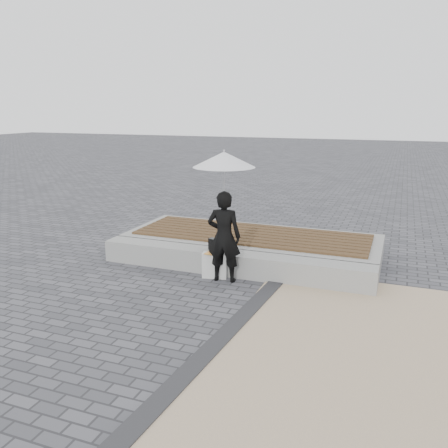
{
  "coord_description": "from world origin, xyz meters",
  "views": [
    {
      "loc": [
        2.7,
        -5.82,
        2.88
      ],
      "look_at": [
        0.01,
        1.22,
        1.0
      ],
      "focal_mm": 37.4,
      "sensor_mm": 36.0,
      "label": 1
    }
  ],
  "objects_px": {
    "seating_ledge": "(231,263)",
    "canvas_tote": "(215,265)",
    "handbag": "(216,245)",
    "woman": "(224,237)",
    "parasol": "(224,160)"
  },
  "relations": [
    {
      "from": "handbag",
      "to": "canvas_tote",
      "type": "distance_m",
      "value": 0.42
    },
    {
      "from": "parasol",
      "to": "canvas_tote",
      "type": "bearing_deg",
      "value": 157.99
    },
    {
      "from": "parasol",
      "to": "handbag",
      "type": "xyz_separation_m",
      "value": [
        -0.29,
        0.37,
        -1.57
      ]
    },
    {
      "from": "handbag",
      "to": "canvas_tote",
      "type": "bearing_deg",
      "value": -56.47
    },
    {
      "from": "seating_ledge",
      "to": "canvas_tote",
      "type": "xyz_separation_m",
      "value": [
        -0.19,
        -0.3,
        0.02
      ]
    },
    {
      "from": "seating_ledge",
      "to": "canvas_tote",
      "type": "distance_m",
      "value": 0.36
    },
    {
      "from": "parasol",
      "to": "handbag",
      "type": "distance_m",
      "value": 1.64
    },
    {
      "from": "seating_ledge",
      "to": "woman",
      "type": "height_order",
      "value": "woman"
    },
    {
      "from": "woman",
      "to": "parasol",
      "type": "distance_m",
      "value": 1.29
    },
    {
      "from": "woman",
      "to": "canvas_tote",
      "type": "relative_size",
      "value": 3.47
    },
    {
      "from": "parasol",
      "to": "canvas_tote",
      "type": "relative_size",
      "value": 2.89
    },
    {
      "from": "handbag",
      "to": "canvas_tote",
      "type": "xyz_separation_m",
      "value": [
        0.09,
        -0.29,
        -0.28
      ]
    },
    {
      "from": "parasol",
      "to": "canvas_tote",
      "type": "xyz_separation_m",
      "value": [
        -0.2,
        0.08,
        -1.85
      ]
    },
    {
      "from": "handbag",
      "to": "parasol",
      "type": "bearing_deg",
      "value": -35.75
    },
    {
      "from": "woman",
      "to": "canvas_tote",
      "type": "height_order",
      "value": "woman"
    }
  ]
}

